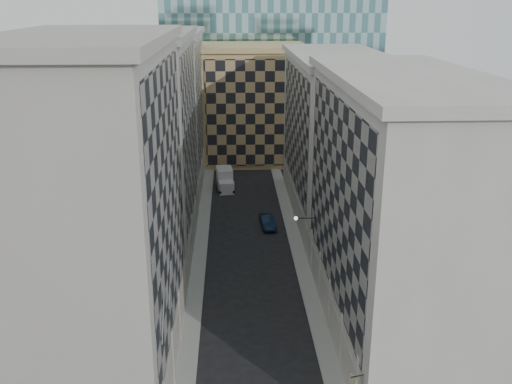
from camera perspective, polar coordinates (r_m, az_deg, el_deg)
name	(u,v)px	position (r m, az deg, el deg)	size (l,w,h in m)	color
sidewalk_west	(200,253)	(61.18, -5.64, -6.07)	(1.50, 100.00, 0.15)	#979892
sidewalk_east	(298,251)	(61.49, 4.23, -5.90)	(1.50, 100.00, 0.15)	#979892
bldg_left_a	(97,215)	(40.05, -15.57, -2.18)	(10.80, 22.80, 23.70)	#9F988F
bldg_left_b	(144,144)	(60.88, -11.15, 4.77)	(10.80, 22.80, 22.70)	gray
bldg_left_c	(166,110)	(82.33, -8.99, 8.13)	(10.80, 22.80, 21.70)	#9F988F
bldg_right_a	(397,210)	(45.09, 13.88, -1.72)	(10.80, 26.80, 20.70)	#ACA89D
bldg_right_b	(335,136)	(70.44, 7.88, 5.59)	(10.80, 28.80, 19.70)	#ACA89D
tan_block	(253,103)	(94.84, -0.27, 8.89)	(16.80, 14.80, 18.80)	tan
flagpoles_left	(167,300)	(36.32, -8.93, -10.60)	(0.10, 6.33, 2.33)	gray
bracket_lamp	(298,218)	(53.51, 4.20, -2.63)	(1.98, 0.36, 0.36)	black
box_truck	(225,180)	(80.93, -3.11, 1.16)	(2.64, 5.43, 2.88)	silver
dark_car	(267,222)	(67.40, 1.15, -2.99)	(1.50, 4.29, 1.41)	#0E1C34
shop_sign	(354,382)	(36.58, 9.77, -18.20)	(0.85, 0.74, 0.84)	black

